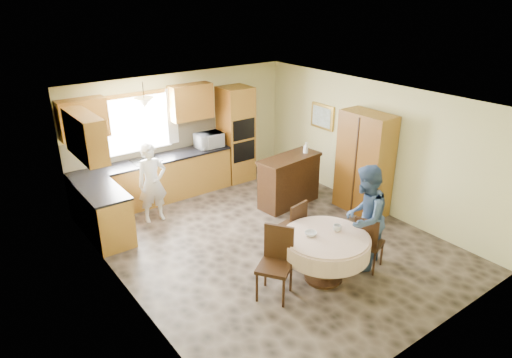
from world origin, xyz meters
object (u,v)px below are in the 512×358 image
object	(u,v)px
person_sink	(152,183)
dining_table	(325,245)
cupboard	(364,163)
chair_right	(367,241)
sideboard	(289,182)
person_dining	(364,218)
chair_back	(293,226)
oven_tower	(236,134)
chair_left	(276,258)

from	to	relation	value
person_sink	dining_table	bearing A→B (deg)	-63.75
dining_table	person_sink	world-z (taller)	person_sink
cupboard	chair_right	size ratio (longest dim) A/B	2.15
sideboard	person_dining	world-z (taller)	person_dining
chair_right	person_dining	xyz separation A→B (m)	(0.01, 0.11, 0.34)
chair_back	chair_right	size ratio (longest dim) A/B	1.05
cupboard	chair_back	xyz separation A→B (m)	(-2.16, -0.44, -0.45)
oven_tower	person_sink	world-z (taller)	oven_tower
sideboard	dining_table	bearing A→B (deg)	-125.11
chair_left	sideboard	bearing A→B (deg)	101.70
cupboard	dining_table	size ratio (longest dim) A/B	1.51
cupboard	chair_right	bearing A→B (deg)	-136.46
cupboard	dining_table	bearing A→B (deg)	-150.81
dining_table	person_sink	distance (m)	3.51
oven_tower	dining_table	distance (m)	4.22
chair_left	dining_table	bearing A→B (deg)	43.87
chair_left	chair_right	xyz separation A→B (m)	(1.50, -0.37, -0.07)
chair_right	person_dining	world-z (taller)	person_dining
oven_tower	chair_left	world-z (taller)	oven_tower
person_sink	person_dining	xyz separation A→B (m)	(1.93, -3.38, 0.09)
sideboard	chair_back	bearing A→B (deg)	-135.01
chair_left	person_sink	xyz separation A→B (m)	(-0.43, 3.12, 0.18)
oven_tower	chair_right	bearing A→B (deg)	-96.08
oven_tower	chair_back	distance (m)	3.45
person_dining	chair_left	bearing A→B (deg)	-33.32
dining_table	person_dining	world-z (taller)	person_dining
dining_table	chair_back	size ratio (longest dim) A/B	1.36
chair_back	person_dining	size ratio (longest dim) A/B	0.57
cupboard	sideboard	bearing A→B (deg)	132.59
oven_tower	person_dining	bearing A→B (deg)	-96.16
chair_back	person_dining	bearing A→B (deg)	115.48
sideboard	cupboard	size ratio (longest dim) A/B	0.68
chair_left	person_sink	distance (m)	3.15
sideboard	chair_left	distance (m)	2.96
sideboard	cupboard	bearing A→B (deg)	-53.86
chair_back	person_sink	size ratio (longest dim) A/B	0.64
chair_left	person_dining	size ratio (longest dim) A/B	0.61
oven_tower	chair_right	world-z (taller)	oven_tower
cupboard	person_dining	distance (m)	2.02
oven_tower	dining_table	xyz separation A→B (m)	(-1.16, -4.03, -0.48)
sideboard	person_sink	size ratio (longest dim) A/B	0.89
chair_right	person_dining	size ratio (longest dim) A/B	0.54
oven_tower	person_dining	world-z (taller)	oven_tower
sideboard	person_dining	size ratio (longest dim) A/B	0.79
chair_left	person_sink	bearing A→B (deg)	153.35
cupboard	chair_left	distance (m)	3.23
chair_right	person_dining	distance (m)	0.36
chair_left	chair_back	distance (m)	1.07
oven_tower	sideboard	world-z (taller)	oven_tower
sideboard	chair_right	bearing A→B (deg)	-108.87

